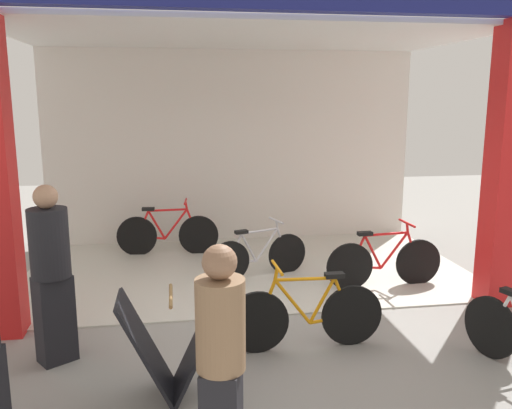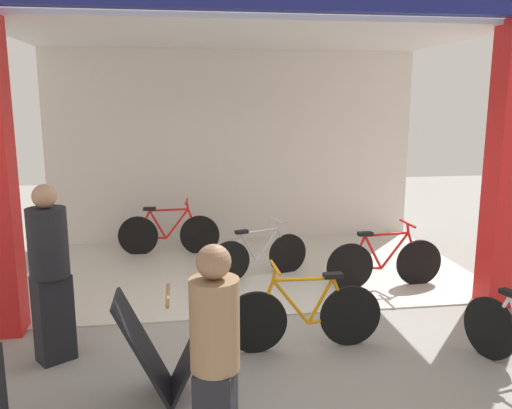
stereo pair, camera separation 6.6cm
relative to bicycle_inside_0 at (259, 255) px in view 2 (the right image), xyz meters
name	(u,v)px [view 2 (the right image)]	position (x,y,z in m)	size (l,w,h in m)	color
ground_plane	(267,317)	(-0.11, -1.37, -0.32)	(20.60, 20.60, 0.00)	gray
shop_facade	(246,121)	(-0.11, 0.50, 1.84)	(6.50, 3.83, 3.99)	beige
bicycle_inside_0	(259,255)	(0.00, 0.00, 0.00)	(1.42, 0.51, 0.81)	black
bicycle_inside_1	(384,262)	(1.58, -0.63, 0.03)	(1.60, 0.44, 0.88)	black
bicycle_inside_2	(169,233)	(-1.26, 1.33, 0.03)	(1.61, 0.44, 0.89)	black
bicycle_parked_0	(304,315)	(0.12, -2.20, 0.03)	(1.61, 0.44, 0.88)	black
sandwich_board_sign	(170,345)	(-1.20, -2.89, 0.13)	(0.87, 0.51, 0.92)	black
pedestrian_0	(50,271)	(-2.30, -2.08, 0.57)	(0.50, 0.50, 1.72)	black
pedestrian_3	(215,367)	(-0.89, -4.01, 0.51)	(0.38, 0.38, 1.62)	black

